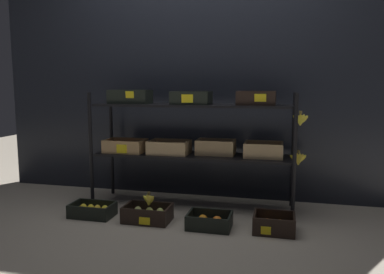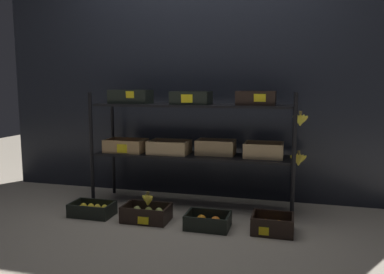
% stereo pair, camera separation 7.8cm
% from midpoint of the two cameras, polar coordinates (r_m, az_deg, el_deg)
% --- Properties ---
extents(ground_plane, '(10.00, 10.00, 0.00)m').
position_cam_midpoint_polar(ground_plane, '(3.48, -0.66, -10.32)').
color(ground_plane, gray).
extents(storefront_wall, '(4.15, 0.12, 2.16)m').
position_cam_midpoint_polar(storefront_wall, '(3.71, 0.88, 7.77)').
color(storefront_wall, black).
rests_on(storefront_wall, ground_plane).
extents(display_rack, '(1.88, 0.45, 1.04)m').
position_cam_midpoint_polar(display_rack, '(3.33, -0.64, 0.97)').
color(display_rack, black).
rests_on(display_rack, ground_plane).
extents(crate_ground_lemon, '(0.35, 0.22, 0.11)m').
position_cam_midpoint_polar(crate_ground_lemon, '(3.32, -15.42, -10.66)').
color(crate_ground_lemon, black).
rests_on(crate_ground_lemon, ground_plane).
extents(crate_ground_pear, '(0.37, 0.25, 0.13)m').
position_cam_midpoint_polar(crate_ground_pear, '(3.12, -7.44, -11.51)').
color(crate_ground_pear, black).
rests_on(crate_ground_pear, ground_plane).
extents(crate_ground_orange, '(0.33, 0.24, 0.11)m').
position_cam_midpoint_polar(crate_ground_orange, '(2.97, 1.87, -12.65)').
color(crate_ground_orange, black).
rests_on(crate_ground_orange, ground_plane).
extents(crate_ground_right_orange, '(0.30, 0.25, 0.13)m').
position_cam_midpoint_polar(crate_ground_right_orange, '(2.94, 11.46, -12.86)').
color(crate_ground_right_orange, black).
rests_on(crate_ground_right_orange, ground_plane).
extents(banana_bunch_loose, '(0.11, 0.04, 0.11)m').
position_cam_midpoint_polar(banana_bunch_loose, '(3.07, -7.24, -9.37)').
color(banana_bunch_loose, brown).
rests_on(banana_bunch_loose, crate_ground_pear).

